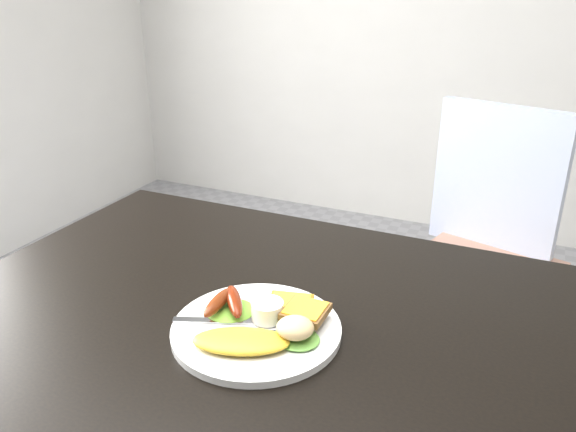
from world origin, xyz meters
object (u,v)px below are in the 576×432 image
object	(u,v)px
plate	(256,329)
person	(273,192)
dining_table	(284,330)
dining_chair	(480,273)

from	to	relation	value
plate	person	bearing A→B (deg)	113.70
dining_table	person	size ratio (longest dim) A/B	0.83
dining_table	dining_chair	world-z (taller)	dining_table
dining_chair	plate	distance (m)	1.01
person	dining_table	bearing A→B (deg)	107.56
dining_chair	plate	xyz separation A→B (m)	(-0.26, -0.93, 0.31)
person	dining_chair	bearing A→B (deg)	-162.94
dining_table	person	bearing A→B (deg)	117.36
dining_chair	dining_table	bearing A→B (deg)	-88.82
plate	dining_table	bearing A→B (deg)	64.14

